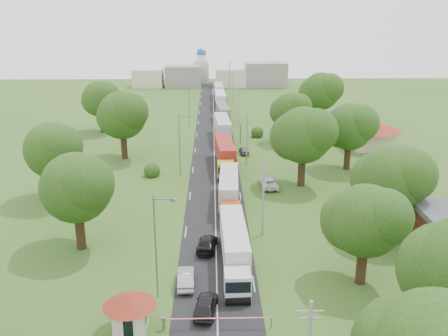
{
  "coord_description": "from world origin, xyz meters",
  "views": [
    {
      "loc": [
        -0.31,
        -60.62,
        25.58
      ],
      "look_at": [
        1.36,
        9.64,
        3.0
      ],
      "focal_mm": 40.0,
      "sensor_mm": 36.0,
      "label": 1
    }
  ],
  "objects_px": {
    "boom_barrier": "(201,320)",
    "truck_0": "(234,247)",
    "guard_booth": "(130,307)",
    "car_lane_mid": "(186,278)",
    "info_sign": "(240,128)",
    "car_lane_front": "(206,305)"
  },
  "relations": [
    {
      "from": "boom_barrier",
      "to": "truck_0",
      "type": "bearing_deg",
      "value": 73.18
    },
    {
      "from": "truck_0",
      "to": "guard_booth",
      "type": "bearing_deg",
      "value": -130.31
    },
    {
      "from": "boom_barrier",
      "to": "truck_0",
      "type": "xyz_separation_m",
      "value": [
        3.23,
        10.69,
        1.25
      ]
    },
    {
      "from": "boom_barrier",
      "to": "car_lane_mid",
      "type": "xyz_separation_m",
      "value": [
        -1.64,
        7.0,
        -0.15
      ]
    },
    {
      "from": "info_sign",
      "to": "car_lane_front",
      "type": "relative_size",
      "value": 0.91
    },
    {
      "from": "truck_0",
      "to": "car_lane_front",
      "type": "bearing_deg",
      "value": -108.89
    },
    {
      "from": "car_lane_front",
      "to": "car_lane_mid",
      "type": "distance_m",
      "value": 5.11
    },
    {
      "from": "guard_booth",
      "to": "car_lane_front",
      "type": "height_order",
      "value": "guard_booth"
    },
    {
      "from": "info_sign",
      "to": "car_lane_front",
      "type": "bearing_deg",
      "value": -96.13
    },
    {
      "from": "guard_booth",
      "to": "truck_0",
      "type": "height_order",
      "value": "truck_0"
    },
    {
      "from": "info_sign",
      "to": "car_lane_mid",
      "type": "height_order",
      "value": "info_sign"
    },
    {
      "from": "info_sign",
      "to": "car_lane_mid",
      "type": "xyz_separation_m",
      "value": [
        -8.2,
        -53.0,
        -2.27
      ]
    },
    {
      "from": "boom_barrier",
      "to": "guard_booth",
      "type": "bearing_deg",
      "value": -179.99
    },
    {
      "from": "guard_booth",
      "to": "info_sign",
      "type": "height_order",
      "value": "info_sign"
    },
    {
      "from": "car_lane_mid",
      "to": "guard_booth",
      "type": "bearing_deg",
      "value": 56.46
    },
    {
      "from": "boom_barrier",
      "to": "guard_booth",
      "type": "relative_size",
      "value": 2.1
    },
    {
      "from": "guard_booth",
      "to": "truck_0",
      "type": "xyz_separation_m",
      "value": [
        9.07,
        10.69,
        -0.02
      ]
    },
    {
      "from": "boom_barrier",
      "to": "truck_0",
      "type": "height_order",
      "value": "truck_0"
    },
    {
      "from": "car_lane_front",
      "to": "boom_barrier",
      "type": "bearing_deg",
      "value": 88.69
    },
    {
      "from": "guard_booth",
      "to": "info_sign",
      "type": "relative_size",
      "value": 1.07
    },
    {
      "from": "car_lane_mid",
      "to": "info_sign",
      "type": "bearing_deg",
      "value": -101.38
    },
    {
      "from": "truck_0",
      "to": "car_lane_mid",
      "type": "distance_m",
      "value": 6.27
    }
  ]
}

